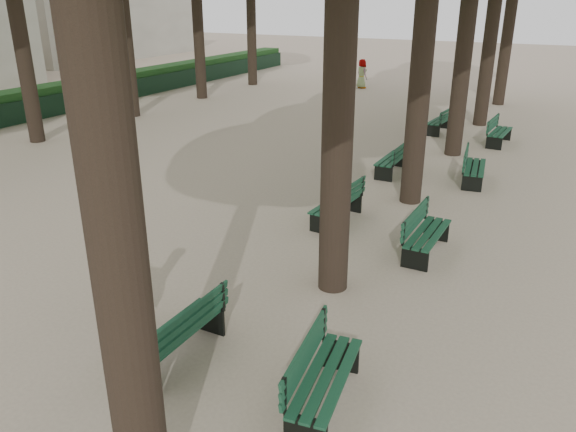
% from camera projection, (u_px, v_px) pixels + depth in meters
% --- Properties ---
extents(ground, '(120.00, 120.00, 0.00)m').
position_uv_depth(ground, '(158.00, 352.00, 8.23)').
color(ground, tan).
rests_on(ground, ground).
extents(bench_left_0, '(0.58, 1.80, 0.92)m').
position_uv_depth(bench_left_0, '(178.00, 342.00, 7.99)').
color(bench_left_0, black).
rests_on(bench_left_0, ground).
extents(bench_left_1, '(0.70, 1.84, 0.92)m').
position_uv_depth(bench_left_1, '(337.00, 211.00, 12.84)').
color(bench_left_1, black).
rests_on(bench_left_1, ground).
extents(bench_left_2, '(0.59, 1.81, 0.92)m').
position_uv_depth(bench_left_2, '(392.00, 164.00, 16.29)').
color(bench_left_2, black).
rests_on(bench_left_2, ground).
extents(bench_left_3, '(0.73, 1.84, 0.92)m').
position_uv_depth(bench_left_3, '(440.00, 125.00, 21.13)').
color(bench_left_3, black).
rests_on(bench_left_3, ground).
extents(bench_right_0, '(0.80, 1.86, 0.92)m').
position_uv_depth(bench_right_0, '(325.00, 388.00, 7.07)').
color(bench_right_0, black).
rests_on(bench_right_0, ground).
extents(bench_right_1, '(0.61, 1.81, 0.92)m').
position_uv_depth(bench_right_1, '(427.00, 241.00, 11.24)').
color(bench_right_1, black).
rests_on(bench_right_1, ground).
extents(bench_right_2, '(0.79, 1.86, 0.92)m').
position_uv_depth(bench_right_2, '(474.00, 173.00, 15.50)').
color(bench_right_2, black).
rests_on(bench_right_2, ground).
extents(bench_right_3, '(0.68, 1.83, 0.92)m').
position_uv_depth(bench_right_3, '(499.00, 137.00, 19.44)').
color(bench_right_3, black).
rests_on(bench_right_3, ground).
extents(man_with_map, '(0.73, 0.77, 1.72)m').
position_uv_depth(man_with_map, '(126.00, 282.00, 8.45)').
color(man_with_map, black).
rests_on(man_with_map, ground).
extents(pedestrian_d, '(0.80, 0.71, 1.57)m').
position_uv_depth(pedestrian_d, '(362.00, 74.00, 30.82)').
color(pedestrian_d, '#262628').
rests_on(pedestrian_d, ground).
extents(fence, '(0.08, 42.00, 0.90)m').
position_uv_depth(fence, '(45.00, 107.00, 23.54)').
color(fence, black).
rests_on(fence, ground).
extents(hedge, '(1.20, 42.00, 1.20)m').
position_uv_depth(hedge, '(33.00, 102.00, 23.78)').
color(hedge, '#164217').
rests_on(hedge, ground).
extents(building_far, '(12.00, 16.00, 7.00)m').
position_uv_depth(building_far, '(74.00, 12.00, 45.77)').
color(building_far, '#B7B2A3').
rests_on(building_far, ground).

